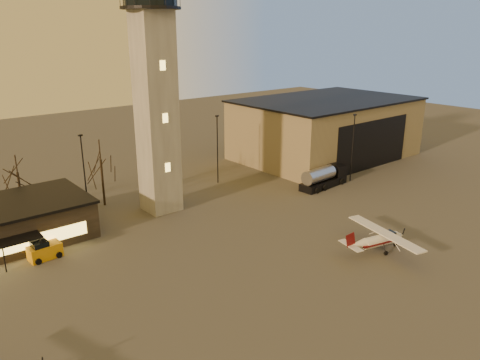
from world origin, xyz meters
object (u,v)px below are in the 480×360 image
at_px(control_tower, 155,79).
at_px(service_cart, 44,251).
at_px(hangar, 326,128).
at_px(cessna_front, 382,242).
at_px(fuel_truck, 323,179).

relative_size(control_tower, service_cart, 10.18).
bearing_deg(hangar, cessna_front, -130.37).
bearing_deg(control_tower, cessna_front, -64.74).
xyz_separation_m(cessna_front, fuel_truck, (11.02, 17.39, 0.26)).
xyz_separation_m(control_tower, hangar, (36.00, 3.98, -11.17)).
bearing_deg(hangar, service_cart, -170.96).
distance_m(hangar, service_cart, 52.80).
relative_size(hangar, cessna_front, 3.04).
height_order(hangar, cessna_front, hangar).
bearing_deg(service_cart, control_tower, 11.12).
bearing_deg(hangar, control_tower, -173.69).
xyz_separation_m(hangar, service_cart, (-51.96, -8.26, -4.41)).
height_order(cessna_front, service_cart, cessna_front).
bearing_deg(cessna_front, control_tower, 128.59).
height_order(control_tower, fuel_truck, control_tower).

